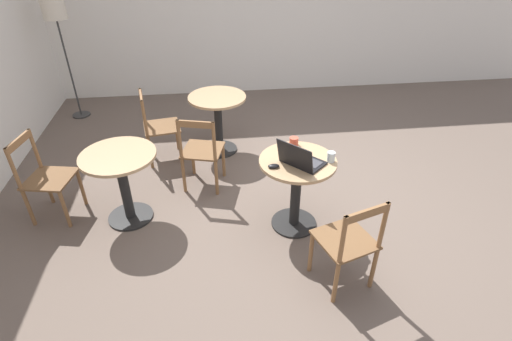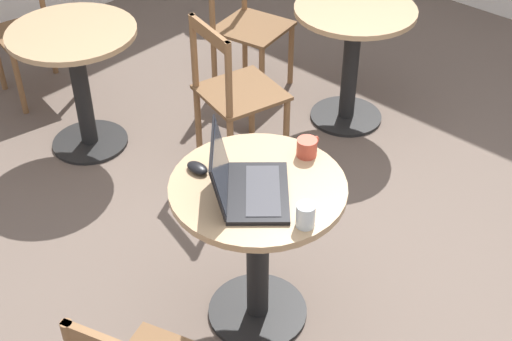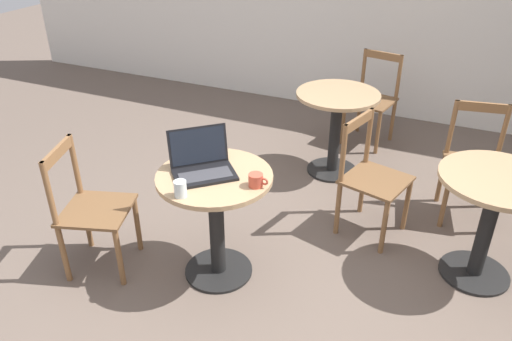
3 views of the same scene
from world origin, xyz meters
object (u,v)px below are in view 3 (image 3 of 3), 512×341
(laptop, at_px, (202,165))
(mouse, at_px, (218,152))
(cafe_table_near, at_px, (216,206))
(drinking_glass, at_px, (180,189))
(cafe_table_mid, at_px, (492,208))
(chair_mid_back, at_px, (473,164))
(chair_near_left, at_px, (90,209))
(mug, at_px, (256,180))
(chair_far_back, at_px, (372,99))
(cafe_table_far, at_px, (336,117))
(chair_mid_left, at_px, (371,178))

(laptop, xyz_separation_m, mouse, (-0.02, 0.24, -0.03))
(cafe_table_near, height_order, drinking_glass, drinking_glass)
(cafe_table_near, relative_size, cafe_table_mid, 1.00)
(cafe_table_near, distance_m, chair_mid_back, 1.97)
(chair_near_left, distance_m, drinking_glass, 0.79)
(chair_near_left, height_order, mug, chair_near_left)
(cafe_table_mid, height_order, chair_far_back, chair_far_back)
(cafe_table_near, relative_size, laptop, 1.62)
(cafe_table_mid, bearing_deg, chair_far_back, 122.68)
(cafe_table_mid, bearing_deg, cafe_table_near, -156.89)
(cafe_table_near, distance_m, cafe_table_mid, 1.67)
(mouse, bearing_deg, mug, -33.80)
(cafe_table_near, xyz_separation_m, laptop, (-0.07, -0.00, 0.27))
(chair_near_left, bearing_deg, mug, 12.60)
(cafe_table_mid, height_order, mug, mug)
(cafe_table_far, relative_size, laptop, 1.62)
(cafe_table_mid, relative_size, chair_mid_back, 0.85)
(mug, bearing_deg, cafe_table_mid, 28.10)
(mouse, bearing_deg, chair_mid_left, 36.25)
(chair_near_left, bearing_deg, chair_mid_left, 36.05)
(cafe_table_far, height_order, chair_mid_back, chair_mid_back)
(chair_mid_back, distance_m, chair_far_back, 1.38)
(mug, bearing_deg, laptop, 177.98)
(cafe_table_mid, xyz_separation_m, mouse, (-1.64, -0.42, 0.23))
(cafe_table_far, relative_size, chair_far_back, 0.85)
(chair_mid_back, height_order, mouse, chair_mid_back)
(cafe_table_near, bearing_deg, chair_mid_left, 48.54)
(cafe_table_near, height_order, chair_far_back, chair_far_back)
(chair_near_left, bearing_deg, mouse, 35.80)
(laptop, bearing_deg, mug, -2.02)
(mouse, relative_size, mug, 0.85)
(cafe_table_mid, distance_m, mouse, 1.71)
(drinking_glass, bearing_deg, chair_far_back, 79.25)
(laptop, relative_size, mug, 3.86)
(cafe_table_mid, relative_size, mouse, 7.37)
(cafe_table_far, height_order, chair_near_left, chair_near_left)
(chair_mid_back, height_order, mug, chair_mid_back)
(chair_mid_back, bearing_deg, mug, -129.19)
(chair_mid_left, height_order, mug, chair_mid_left)
(mouse, distance_m, mug, 0.45)
(laptop, distance_m, drinking_glass, 0.28)
(mug, distance_m, drinking_glass, 0.43)
(chair_mid_back, bearing_deg, cafe_table_far, 168.21)
(mug, bearing_deg, drinking_glass, -141.67)
(chair_near_left, xyz_separation_m, chair_mid_left, (1.53, 1.12, 0.00))
(chair_mid_left, bearing_deg, mouse, -143.75)
(cafe_table_far, xyz_separation_m, mouse, (-0.39, -1.38, 0.23))
(cafe_table_near, bearing_deg, mug, -3.53)
(laptop, distance_m, mouse, 0.24)
(chair_mid_left, distance_m, drinking_glass, 1.45)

